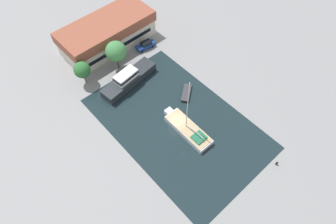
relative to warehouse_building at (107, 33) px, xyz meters
The scene contains 10 objects.
ground_plane 27.14m from the warehouse_building, 97.11° to the right, with size 440.00×440.00×0.00m, color gray.
water_canal 27.14m from the warehouse_building, 97.11° to the right, with size 21.63×33.93×0.01m, color #19282D.
warehouse_building is the anchor object (origin of this frame).
quay_tree_near_building 8.41m from the warehouse_building, 110.71° to the right, with size 4.41×4.41×7.00m.
quay_tree_by_water 12.40m from the warehouse_building, 148.52° to the right, with size 3.40×3.40×5.50m.
parked_car 8.99m from the warehouse_building, 50.88° to the right, with size 4.72×2.30×1.74m.
sailboat_moored 29.64m from the warehouse_building, 95.91° to the right, with size 3.39×11.03×13.23m.
motor_cruiser 13.47m from the warehouse_building, 107.53° to the right, with size 13.37×4.99×3.49m.
small_dinghy 23.16m from the warehouse_building, 82.61° to the right, with size 4.56×3.95×0.55m.
mooring_bollard 44.81m from the warehouse_building, 85.24° to the right, with size 0.37×0.37×0.80m.
Camera 1 is at (-22.10, -22.05, 47.80)m, focal length 32.00 mm.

